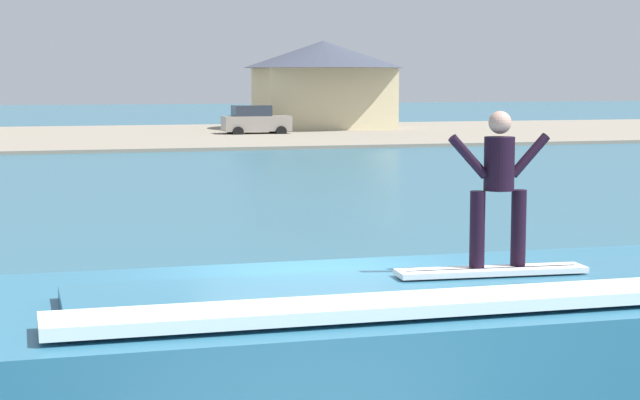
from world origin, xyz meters
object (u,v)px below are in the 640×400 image
surfer (499,180)px  house_gabled_white (323,77)px  surfboard (491,271)px  car_far_shore (255,121)px  wave_crest (430,344)px

surfer → house_gabled_white: 59.73m
surfboard → surfer: size_ratio=1.25×
car_far_shore → house_gabled_white: house_gabled_white is taller
wave_crest → surfer: surfer is taller
car_far_shore → house_gabled_white: size_ratio=0.38×
house_gabled_white → surfboard: bearing=-104.1°
surfboard → car_far_shore: car_far_shore is taller
surfboard → surfer: bearing=34.3°
wave_crest → house_gabled_white: (15.19, 57.73, 2.81)m
wave_crest → surfer: (0.67, -0.20, 1.76)m
wave_crest → house_gabled_white: 59.76m
surfboard → house_gabled_white: house_gabled_white is taller
wave_crest → surfboard: 1.03m
wave_crest → surfboard: bearing=-25.0°
car_far_shore → house_gabled_white: bearing=41.4°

